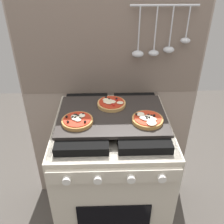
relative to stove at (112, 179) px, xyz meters
The scene contains 7 objects.
ground_plane 0.45m from the stove, 90.00° to the left, with size 4.00×4.00×0.00m, color #4C4742.
kitchen_backsplash 0.48m from the stove, 89.52° to the left, with size 1.10×0.09×1.55m.
stove is the anchor object (origin of this frame).
baking_tray 0.46m from the stove, 90.00° to the left, with size 0.54×0.38×0.02m, color #2D2826.
pizza_left 0.51m from the stove, 156.50° to the right, with size 0.15×0.15×0.03m.
pizza_right 0.51m from the stove, 24.41° to the right, with size 0.15×0.15×0.03m.
pizza_center 0.49m from the stove, 93.38° to the left, with size 0.15×0.15×0.03m.
Camera 1 is at (-0.03, -1.06, 1.59)m, focal length 39.95 mm.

